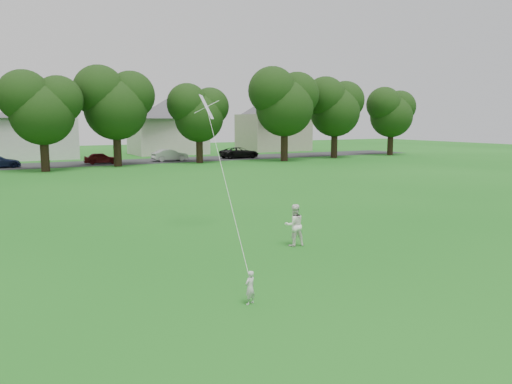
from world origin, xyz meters
TOP-DOWN VIEW (x-y plane):
  - ground at (0.00, 0.00)m, footprint 160.00×160.00m
  - street at (0.00, 42.00)m, footprint 90.00×7.00m
  - toddler at (-0.22, -0.50)m, footprint 0.35×0.29m
  - older_boy at (3.81, 3.70)m, footprint 0.80×0.66m
  - kite at (0.99, 3.53)m, footprint 1.70×4.59m
  - tree_row at (1.09, 35.87)m, footprint 83.74×8.93m
  - parked_cars at (-1.88, 41.00)m, footprint 53.97×2.19m
  - house_row at (-0.55, 52.00)m, footprint 77.56×13.96m

SIDE VIEW (x-z plane):
  - ground at x=0.00m, z-range 0.00..0.00m
  - street at x=0.00m, z-range 0.00..0.01m
  - toddler at x=-0.22m, z-range 0.00..0.83m
  - parked_cars at x=-1.88m, z-range -0.02..1.25m
  - older_boy at x=3.81m, z-range 0.00..1.48m
  - kite at x=0.99m, z-range -1.98..7.46m
  - house_row at x=-0.55m, z-range -0.26..9.57m
  - tree_row at x=1.09m, z-range 1.15..11.37m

